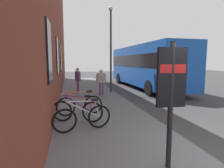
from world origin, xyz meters
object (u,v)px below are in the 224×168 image
Objects in this scene: street_lamp at (111,43)px; bicycle_leaning_wall at (77,111)px; bicycle_under_window at (80,105)px; pedestrian_crossing_street at (101,80)px; pedestrian_by_facade at (78,78)px; city_bus at (145,64)px; transit_info_sign at (171,86)px; bicycle_by_door at (83,118)px.

bicycle_leaning_wall is at bearing 156.76° from street_lamp.
pedestrian_crossing_street is (3.91, -1.50, 0.56)m from bicycle_under_window.
bicycle_leaning_wall is 5.03m from pedestrian_crossing_street.
pedestrian_by_facade is 3.12m from street_lamp.
street_lamp is (5.70, -2.45, 2.86)m from bicycle_leaning_wall.
city_bus is 4.16m from street_lamp.
city_bus is at bearing -36.43° from bicycle_leaning_wall.
pedestrian_crossing_street reaches higher than bicycle_under_window.
city_bus is at bearing -57.69° from street_lamp.
pedestrian_by_facade is at bearing 109.66° from city_bus.
transit_info_sign reaches higher than pedestrian_crossing_street.
bicycle_under_window is 0.17× the size of city_bus.
bicycle_under_window is 0.74× the size of transit_info_sign.
bicycle_by_door is at bearing 160.40° from street_lamp.
transit_info_sign is at bearing 159.20° from city_bus.
transit_info_sign is (-2.31, -1.47, 1.21)m from bicycle_by_door.
pedestrian_crossing_street is (-3.06, 4.11, -0.84)m from city_bus.
bicycle_by_door is 1.03× the size of bicycle_leaning_wall.
pedestrian_crossing_street is at bearing -129.76° from pedestrian_by_facade.
street_lamp is (-0.14, -2.15, 2.25)m from pedestrian_by_facade.
bicycle_under_window is (0.82, -0.14, 0.00)m from bicycle_leaning_wall.
street_lamp is (0.98, -0.81, 2.29)m from pedestrian_crossing_street.
street_lamp is (4.88, -2.31, 2.86)m from bicycle_under_window.
bicycle_by_door is 0.73× the size of transit_info_sign.
pedestrian_by_facade is 0.30× the size of street_lamp.
transit_info_sign is 7.88m from pedestrian_crossing_street.
street_lamp is at bearing -5.49° from transit_info_sign.
pedestrian_by_facade is at bearing 8.28° from transit_info_sign.
bicycle_by_door is 0.17× the size of city_bus.
pedestrian_by_facade is at bearing 86.33° from street_lamp.
transit_info_sign reaches higher than bicycle_by_door.
transit_info_sign is 9.03m from street_lamp.
pedestrian_by_facade is at bearing -2.87° from bicycle_leaning_wall.
street_lamp reaches higher than bicycle_leaning_wall.
city_bus reaches higher than pedestrian_by_facade.
bicycle_by_door is at bearing 178.55° from pedestrian_by_facade.
bicycle_leaning_wall is at bearing 170.42° from bicycle_under_window.
bicycle_leaning_wall and bicycle_under_window have the same top height.
pedestrian_by_facade is 1.05× the size of pedestrian_crossing_street.
bicycle_leaning_wall is 0.16× the size of city_bus.
transit_info_sign reaches higher than pedestrian_by_facade.
bicycle_leaning_wall is at bearing 27.03° from transit_info_sign.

